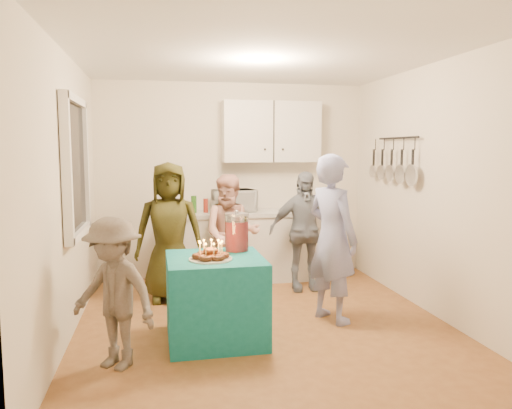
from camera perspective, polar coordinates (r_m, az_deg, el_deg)
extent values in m
plane|color=brown|center=(5.09, 0.78, -13.42)|extent=(4.00, 4.00, 0.00)
plane|color=white|center=(4.87, 0.82, 16.75)|extent=(4.00, 4.00, 0.00)
plane|color=silver|center=(6.77, -2.68, 2.77)|extent=(3.60, 3.60, 0.00)
plane|color=silver|center=(4.78, -20.85, 0.88)|extent=(4.00, 4.00, 0.00)
plane|color=silver|center=(5.47, 19.60, 1.56)|extent=(4.00, 4.00, 0.00)
cube|color=black|center=(5.05, -20.05, 4.03)|extent=(0.04, 1.00, 1.20)
cube|color=white|center=(6.62, -0.54, -4.90)|extent=(2.20, 0.58, 0.86)
cube|color=beige|center=(6.55, -0.55, -0.99)|extent=(2.24, 0.62, 0.05)
cube|color=white|center=(6.71, 1.75, 8.29)|extent=(1.30, 0.30, 0.80)
cube|color=black|center=(6.03, 15.66, 4.96)|extent=(0.12, 1.00, 0.60)
imported|color=white|center=(6.49, -2.49, 0.44)|extent=(0.59, 0.47, 0.29)
cube|color=#116D73|center=(4.59, -4.65, -10.66)|extent=(0.86, 0.86, 0.76)
cylinder|color=red|center=(4.74, -2.22, -3.27)|extent=(0.22, 0.22, 0.34)
imported|color=#929BD5|center=(5.03, 8.70, -3.83)|extent=(0.63, 0.73, 1.68)
imported|color=#4E4B16|center=(5.74, -9.89, -3.08)|extent=(0.78, 0.52, 1.58)
imported|color=#C77268|center=(5.95, -2.84, -3.43)|extent=(0.79, 0.67, 1.43)
imported|color=black|center=(6.12, 5.44, -3.02)|extent=(0.86, 0.37, 1.45)
imported|color=#504640|center=(4.11, -15.95, -9.73)|extent=(0.89, 0.82, 1.20)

